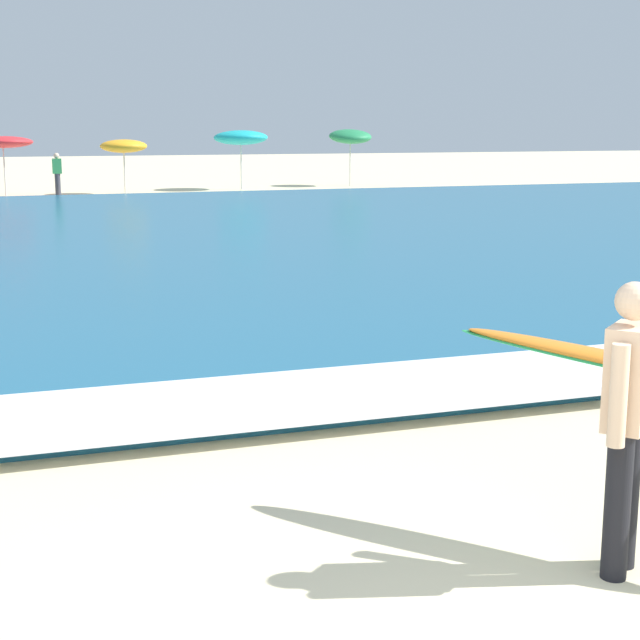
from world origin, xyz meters
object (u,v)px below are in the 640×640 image
(surfer_with_board, at_px, (638,394))
(beach_umbrella_3, at_px, (124,146))
(beach_umbrella_2, at_px, (3,142))
(beach_umbrella_4, at_px, (241,138))
(beach_umbrella_5, at_px, (350,137))
(beachgoer_near_row_left, at_px, (57,174))

(surfer_with_board, distance_m, beach_umbrella_3, 32.54)
(beach_umbrella_2, bearing_deg, beach_umbrella_4, 4.18)
(beach_umbrella_5, bearing_deg, beach_umbrella_4, -170.46)
(beach_umbrella_4, bearing_deg, beachgoer_near_row_left, -165.28)
(beach_umbrella_3, height_order, beach_umbrella_5, beach_umbrella_5)
(beach_umbrella_2, bearing_deg, beach_umbrella_3, -8.15)
(beach_umbrella_5, bearing_deg, beach_umbrella_2, -173.90)
(surfer_with_board, xyz_separation_m, beach_umbrella_5, (11.19, 34.62, 1.05))
(beach_umbrella_4, bearing_deg, beach_umbrella_5, 9.54)
(beach_umbrella_2, height_order, beach_umbrella_4, beach_umbrella_4)
(beach_umbrella_3, xyz_separation_m, beach_umbrella_4, (4.83, 1.28, 0.28))
(beach_umbrella_3, xyz_separation_m, beach_umbrella_5, (9.83, 2.12, 0.29))
(surfer_with_board, relative_size, beach_umbrella_4, 0.88)
(beach_umbrella_3, bearing_deg, beach_umbrella_4, 14.82)
(beach_umbrella_2, xyz_separation_m, beach_umbrella_5, (14.10, 1.51, 0.13))
(surfer_with_board, height_order, beach_umbrella_3, beach_umbrella_3)
(beachgoer_near_row_left, bearing_deg, beach_umbrella_3, 14.53)
(beach_umbrella_5, relative_size, beachgoer_near_row_left, 1.55)
(surfer_with_board, distance_m, beach_umbrella_4, 34.36)
(beach_umbrella_2, height_order, beachgoer_near_row_left, beach_umbrella_2)
(surfer_with_board, distance_m, beach_umbrella_5, 36.40)
(beach_umbrella_4, relative_size, beachgoer_near_row_left, 1.51)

